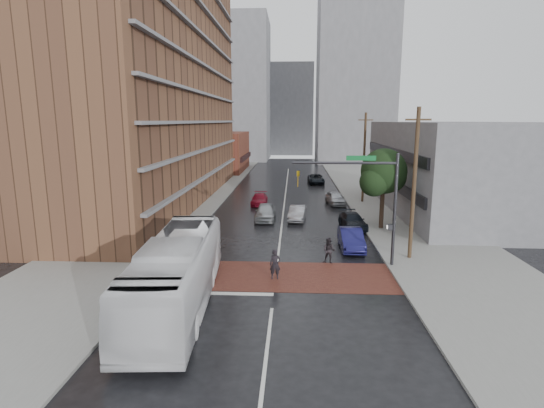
# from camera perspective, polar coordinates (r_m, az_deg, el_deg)

# --- Properties ---
(ground) EXTENTS (160.00, 160.00, 0.00)m
(ground) POSITION_cam_1_polar(r_m,az_deg,el_deg) (25.28, 0.46, -10.04)
(ground) COLOR black
(ground) RESTS_ON ground
(crosswalk) EXTENTS (14.00, 5.00, 0.02)m
(crosswalk) POSITION_cam_1_polar(r_m,az_deg,el_deg) (25.74, 0.51, -9.62)
(crosswalk) COLOR brown
(crosswalk) RESTS_ON ground
(sidewalk_west) EXTENTS (9.00, 90.00, 0.15)m
(sidewalk_west) POSITION_cam_1_polar(r_m,az_deg,el_deg) (50.95, -11.32, 0.69)
(sidewalk_west) COLOR gray
(sidewalk_west) RESTS_ON ground
(sidewalk_east) EXTENTS (9.00, 90.00, 0.15)m
(sidewalk_east) POSITION_cam_1_polar(r_m,az_deg,el_deg) (50.49, 14.89, 0.44)
(sidewalk_east) COLOR gray
(sidewalk_east) RESTS_ON ground
(apartment_block) EXTENTS (10.00, 44.00, 28.00)m
(apartment_block) POSITION_cam_1_polar(r_m,az_deg,el_deg) (50.10, -15.13, 16.36)
(apartment_block) COLOR brown
(apartment_block) RESTS_ON ground
(storefront_west) EXTENTS (8.00, 16.00, 7.00)m
(storefront_west) POSITION_cam_1_polar(r_m,az_deg,el_deg) (78.83, -6.61, 6.99)
(storefront_west) COLOR brown
(storefront_west) RESTS_ON ground
(building_east) EXTENTS (11.00, 26.00, 9.00)m
(building_east) POSITION_cam_1_polar(r_m,az_deg,el_deg) (46.45, 22.48, 4.58)
(building_east) COLOR gray
(building_east) RESTS_ON ground
(distant_tower_west) EXTENTS (18.00, 16.00, 32.00)m
(distant_tower_west) POSITION_cam_1_polar(r_m,az_deg,el_deg) (102.88, -5.64, 14.94)
(distant_tower_west) COLOR gray
(distant_tower_west) RESTS_ON ground
(distant_tower_east) EXTENTS (16.00, 14.00, 36.00)m
(distant_tower_east) POSITION_cam_1_polar(r_m,az_deg,el_deg) (96.83, 11.09, 16.22)
(distant_tower_east) COLOR gray
(distant_tower_east) RESTS_ON ground
(distant_tower_center) EXTENTS (12.00, 10.00, 24.00)m
(distant_tower_center) POSITION_cam_1_polar(r_m,az_deg,el_deg) (118.58, 2.52, 12.54)
(distant_tower_center) COLOR gray
(distant_tower_center) RESTS_ON ground
(street_tree) EXTENTS (4.20, 4.10, 6.90)m
(street_tree) POSITION_cam_1_polar(r_m,az_deg,el_deg) (36.63, 14.79, 3.88)
(street_tree) COLOR #332319
(street_tree) RESTS_ON ground
(signal_mast) EXTENTS (6.50, 0.30, 7.20)m
(signal_mast) POSITION_cam_1_polar(r_m,az_deg,el_deg) (26.86, 13.29, 1.41)
(signal_mast) COLOR #2D2D33
(signal_mast) RESTS_ON ground
(utility_pole_near) EXTENTS (1.60, 0.26, 10.00)m
(utility_pole_near) POSITION_cam_1_polar(r_m,az_deg,el_deg) (28.91, 18.57, 2.62)
(utility_pole_near) COLOR #473321
(utility_pole_near) RESTS_ON ground
(utility_pole_far) EXTENTS (1.60, 0.26, 10.00)m
(utility_pole_far) POSITION_cam_1_polar(r_m,az_deg,el_deg) (48.35, 12.28, 6.16)
(utility_pole_far) COLOR #473321
(utility_pole_far) RESTS_ON ground
(transit_bus) EXTENTS (3.83, 12.86, 3.53)m
(transit_bus) POSITION_cam_1_polar(r_m,az_deg,el_deg) (21.71, -12.61, -8.98)
(transit_bus) COLOR white
(transit_bus) RESTS_ON ground
(pedestrian_a) EXTENTS (0.70, 0.50, 1.79)m
(pedestrian_a) POSITION_cam_1_polar(r_m,az_deg,el_deg) (24.97, 0.42, -8.13)
(pedestrian_a) COLOR black
(pedestrian_a) RESTS_ON ground
(pedestrian_b) EXTENTS (0.97, 0.85, 1.68)m
(pedestrian_b) POSITION_cam_1_polar(r_m,az_deg,el_deg) (27.91, 7.68, -6.24)
(pedestrian_b) COLOR black
(pedestrian_b) RESTS_ON ground
(car_travel_a) EXTENTS (1.86, 4.56, 1.55)m
(car_travel_a) POSITION_cam_1_polar(r_m,az_deg,el_deg) (39.50, -0.90, -1.06)
(car_travel_a) COLOR #A4A8AB
(car_travel_a) RESTS_ON ground
(car_travel_b) EXTENTS (1.85, 4.22, 1.35)m
(car_travel_b) POSITION_cam_1_polar(r_m,az_deg,el_deg) (39.50, 3.43, -1.23)
(car_travel_b) COLOR #9D9DA4
(car_travel_b) RESTS_ON ground
(car_travel_c) EXTENTS (1.72, 4.20, 1.22)m
(car_travel_c) POSITION_cam_1_polar(r_m,az_deg,el_deg) (46.80, -1.71, 0.65)
(car_travel_c) COLOR maroon
(car_travel_c) RESTS_ON ground
(suv_travel) EXTENTS (2.43, 5.01, 1.37)m
(suv_travel) POSITION_cam_1_polar(r_m,az_deg,el_deg) (62.88, 5.93, 3.38)
(suv_travel) COLOR black
(suv_travel) RESTS_ON ground
(car_parked_near) EXTENTS (1.58, 4.51, 1.49)m
(car_parked_near) POSITION_cam_1_polar(r_m,az_deg,el_deg) (31.21, 10.58, -4.64)
(car_parked_near) COLOR #16164E
(car_parked_near) RESTS_ON ground
(car_parked_mid) EXTENTS (2.36, 4.65, 1.29)m
(car_parked_mid) POSITION_cam_1_polar(r_m,az_deg,el_deg) (37.21, 10.78, -2.23)
(car_parked_mid) COLOR black
(car_parked_mid) RESTS_ON ground
(car_parked_far) EXTENTS (2.35, 4.47, 1.45)m
(car_parked_far) POSITION_cam_1_polar(r_m,az_deg,el_deg) (47.25, 8.53, 0.78)
(car_parked_far) COLOR #ACAFB4
(car_parked_far) RESTS_ON ground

